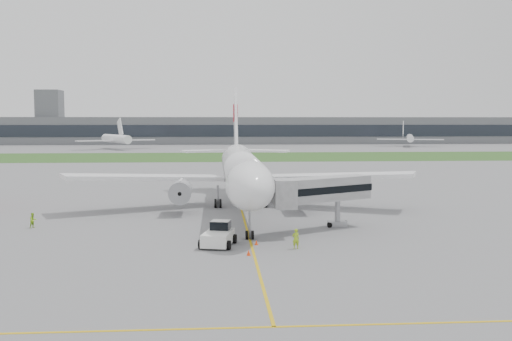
{
  "coord_description": "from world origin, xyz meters",
  "views": [
    {
      "loc": [
        -3.3,
        -72.51,
        12.13
      ],
      "look_at": [
        1.82,
        2.0,
        5.6
      ],
      "focal_mm": 40.0,
      "sensor_mm": 36.0,
      "label": 1
    }
  ],
  "objects": [
    {
      "name": "ground_crew_near",
      "position": [
        4.12,
        -19.62,
        0.97
      ],
      "size": [
        0.79,
        0.6,
        1.94
      ],
      "primitive_type": "imported",
      "rotation": [
        0.0,
        0.0,
        3.35
      ],
      "color": "#A1CD22",
      "rests_on": "ground"
    },
    {
      "name": "terminal_building",
      "position": [
        0.0,
        229.87,
        7.0
      ],
      "size": [
        320.0,
        22.3,
        14.0
      ],
      "color": "slate",
      "rests_on": "ground"
    },
    {
      "name": "grass_strip",
      "position": [
        0.0,
        120.0,
        0.01
      ],
      "size": [
        600.0,
        50.0,
        0.02
      ],
      "primitive_type": "cube",
      "color": "#355D23",
      "rests_on": "ground"
    },
    {
      "name": "distant_aircraft_right",
      "position": [
        87.6,
        190.44,
        0.0
      ],
      "size": [
        37.32,
        35.05,
        11.63
      ],
      "primitive_type": null,
      "rotation": [
        0.0,
        0.0,
        -0.32
      ],
      "color": "white",
      "rests_on": "ground"
    },
    {
      "name": "safety_cone_right",
      "position": [
        0.5,
        -17.69,
        0.25
      ],
      "size": [
        0.36,
        0.36,
        0.5
      ],
      "primitive_type": "cone",
      "color": "#FF3E0D",
      "rests_on": "ground"
    },
    {
      "name": "airliner",
      "position": [
        0.0,
        4.87,
        5.66
      ],
      "size": [
        48.13,
        53.95,
        17.88
      ],
      "color": "white",
      "rests_on": "ground"
    },
    {
      "name": "ground_crew_far",
      "position": [
        -24.19,
        -7.02,
        0.86
      ],
      "size": [
        1.02,
        1.06,
        1.72
      ],
      "primitive_type": "imported",
      "rotation": [
        0.0,
        0.0,
        0.92
      ],
      "color": "#98D223",
      "rests_on": "ground"
    },
    {
      "name": "control_tower",
      "position": [
        -90.0,
        232.0,
        0.0
      ],
      "size": [
        12.0,
        12.0,
        56.0
      ],
      "primitive_type": null,
      "color": "slate",
      "rests_on": "ground"
    },
    {
      "name": "apron_markings",
      "position": [
        0.0,
        -5.0,
        0.0
      ],
      "size": [
        70.0,
        70.0,
        0.04
      ],
      "primitive_type": null,
      "color": "gold",
      "rests_on": "ground"
    },
    {
      "name": "safety_cone_left",
      "position": [
        -0.5,
        -22.03,
        0.26
      ],
      "size": [
        0.38,
        0.38,
        0.52
      ],
      "primitive_type": "cone",
      "color": "#FF3E0D",
      "rests_on": "ground"
    },
    {
      "name": "jet_bridge",
      "position": [
        7.72,
        -10.79,
        4.47
      ],
      "size": [
        12.22,
        9.13,
        6.04
      ],
      "rotation": [
        0.0,
        0.0,
        0.5
      ],
      "color": "#B4B4B7",
      "rests_on": "ground"
    },
    {
      "name": "ground",
      "position": [
        0.0,
        0.0,
        0.0
      ],
      "size": [
        600.0,
        600.0,
        0.0
      ],
      "primitive_type": "plane",
      "color": "gray",
      "rests_on": "ground"
    },
    {
      "name": "distant_aircraft_left",
      "position": [
        -46.23,
        174.38,
        0.0
      ],
      "size": [
        43.8,
        42.16,
        12.91
      ],
      "primitive_type": null,
      "rotation": [
        0.0,
        0.0,
        0.49
      ],
      "color": "white",
      "rests_on": "ground"
    },
    {
      "name": "pushback_tug",
      "position": [
        -3.17,
        -17.57,
        1.05
      ],
      "size": [
        3.82,
        4.92,
        2.29
      ],
      "rotation": [
        0.0,
        0.0,
        -0.22
      ],
      "color": "white",
      "rests_on": "ground"
    }
  ]
}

